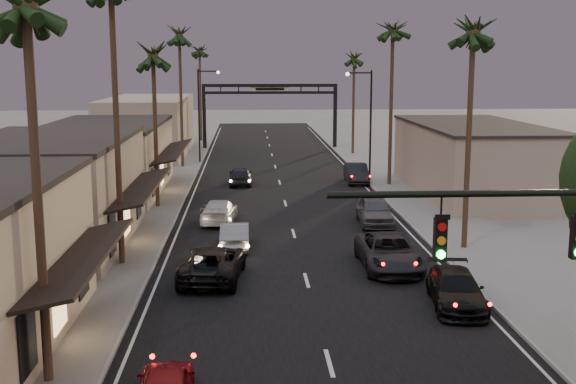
{
  "coord_description": "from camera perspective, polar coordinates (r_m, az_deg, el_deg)",
  "views": [
    {
      "loc": [
        -2.55,
        -11.73,
        9.48
      ],
      "look_at": [
        -0.35,
        27.45,
        2.5
      ],
      "focal_mm": 45.0,
      "sensor_mm": 36.0,
      "label": 1
    }
  ],
  "objects": [
    {
      "name": "curbside_black",
      "position": [
        29.49,
        13.15,
        -7.51
      ],
      "size": [
        2.51,
        5.02,
        1.4
      ],
      "primitive_type": "imported",
      "rotation": [
        0.0,
        0.0,
        -0.12
      ],
      "color": "black",
      "rests_on": "ground"
    },
    {
      "name": "palm_ld",
      "position": [
        67.07,
        -8.59,
        12.49
      ],
      "size": [
        3.2,
        3.2,
        14.2
      ],
      "color": "#38281C",
      "rests_on": "ground"
    },
    {
      "name": "palm_far",
      "position": [
        89.94,
        -7.01,
        11.27
      ],
      "size": [
        3.2,
        3.2,
        13.2
      ],
      "color": "#38281C",
      "rests_on": "ground"
    },
    {
      "name": "palm_rb",
      "position": [
        56.91,
        8.3,
        12.94
      ],
      "size": [
        3.2,
        3.2,
        14.2
      ],
      "color": "#38281C",
      "rests_on": "ground"
    },
    {
      "name": "oncoming_white",
      "position": [
        43.87,
        -5.46,
        -1.52
      ],
      "size": [
        2.29,
        4.91,
        1.39
      ],
      "primitive_type": "imported",
      "rotation": [
        0.0,
        0.0,
        3.07
      ],
      "color": "#BCBCBC",
      "rests_on": "ground"
    },
    {
      "name": "curbside_far",
      "position": [
        58.51,
        5.43,
        1.49
      ],
      "size": [
        1.81,
        4.81,
        1.57
      ],
      "primitive_type": "imported",
      "rotation": [
        0.0,
        0.0,
        -0.03
      ],
      "color": "black",
      "rests_on": "ground"
    },
    {
      "name": "storefront_mid",
      "position": [
        39.73,
        -18.41,
        -0.19
      ],
      "size": [
        8.0,
        14.0,
        5.5
      ],
      "primitive_type": "cube",
      "color": "gray",
      "rests_on": "ground"
    },
    {
      "name": "sidewalk_right",
      "position": [
        65.54,
        7.42,
        1.74
      ],
      "size": [
        5.0,
        92.0,
        0.12
      ],
      "primitive_type": "cube",
      "color": "slate",
      "rests_on": "ground"
    },
    {
      "name": "palm_ra",
      "position": [
        37.48,
        14.46,
        12.78
      ],
      "size": [
        3.2,
        3.2,
        13.2
      ],
      "color": "#38281C",
      "rests_on": "ground"
    },
    {
      "name": "palm_rc",
      "position": [
        76.55,
        5.25,
        10.79
      ],
      "size": [
        3.2,
        3.2,
        12.2
      ],
      "color": "#38281C",
      "rests_on": "ground"
    },
    {
      "name": "curbside_grey",
      "position": [
        43.44,
        6.86,
        -1.48
      ],
      "size": [
        2.16,
        4.94,
        1.66
      ],
      "primitive_type": "imported",
      "rotation": [
        0.0,
        0.0,
        -0.04
      ],
      "color": "#48484C",
      "rests_on": "ground"
    },
    {
      "name": "oncoming_silver",
      "position": [
        37.68,
        -4.24,
        -3.43
      ],
      "size": [
        1.5,
        4.21,
        1.38
      ],
      "primitive_type": "imported",
      "rotation": [
        0.0,
        0.0,
        3.15
      ],
      "color": "gray",
      "rests_on": "ground"
    },
    {
      "name": "storefront_dist",
      "position": [
        77.71,
        -10.98,
        5.12
      ],
      "size": [
        8.0,
        20.0,
        6.0
      ],
      "primitive_type": "cube",
      "color": "gray",
      "rests_on": "ground"
    },
    {
      "name": "building_right",
      "position": [
        54.76,
        14.42,
        2.44
      ],
      "size": [
        8.0,
        18.0,
        5.0
      ],
      "primitive_type": "cube",
      "color": "gray",
      "rests_on": "ground"
    },
    {
      "name": "sidewalk_left",
      "position": [
        64.8,
        -9.34,
        1.59
      ],
      "size": [
        5.0,
        92.0,
        0.12
      ],
      "primitive_type": "cube",
      "color": "slate",
      "rests_on": "ground"
    },
    {
      "name": "oncoming_dgrey",
      "position": [
        57.32,
        -3.79,
        1.29
      ],
      "size": [
        1.8,
        4.37,
        1.48
      ],
      "primitive_type": "imported",
      "rotation": [
        0.0,
        0.0,
        3.15
      ],
      "color": "black",
      "rests_on": "ground"
    },
    {
      "name": "oncoming_pickup",
      "position": [
        32.37,
        -5.95,
        -5.6
      ],
      "size": [
        3.1,
        5.73,
        1.53
      ],
      "primitive_type": "imported",
      "rotation": [
        0.0,
        0.0,
        3.04
      ],
      "color": "black",
      "rests_on": "ground"
    },
    {
      "name": "curbside_near",
      "position": [
        34.22,
        7.98,
        -4.73
      ],
      "size": [
        2.63,
        5.68,
        1.58
      ],
      "primitive_type": "imported",
      "rotation": [
        0.0,
        0.0,
        -0.0
      ],
      "color": "black",
      "rests_on": "ground"
    },
    {
      "name": "ground",
      "position": [
        52.65,
        -0.39,
        -0.29
      ],
      "size": [
        200.0,
        200.0,
        0.0
      ],
      "primitive_type": "plane",
      "color": "slate",
      "rests_on": "ground"
    },
    {
      "name": "streetlight_right",
      "position": [
        57.67,
        6.28,
        5.9
      ],
      "size": [
        2.13,
        0.3,
        9.0
      ],
      "color": "black",
      "rests_on": "ground"
    },
    {
      "name": "storefront_far",
      "position": [
        55.18,
        -14.12,
        2.51
      ],
      "size": [
        8.0,
        16.0,
        5.0
      ],
      "primitive_type": "cube",
      "color": "#B8AD8C",
      "rests_on": "ground"
    },
    {
      "name": "road",
      "position": [
        57.57,
        -0.63,
        0.61
      ],
      "size": [
        14.0,
        120.0,
        0.02
      ],
      "primitive_type": "cube",
      "color": "black",
      "rests_on": "ground"
    },
    {
      "name": "arch",
      "position": [
        81.86,
        -1.44,
        7.32
      ],
      "size": [
        15.2,
        0.4,
        7.27
      ],
      "color": "black",
      "rests_on": "ground"
    },
    {
      "name": "streetlight_left",
      "position": [
        69.99,
        -6.83,
        6.62
      ],
      "size": [
        2.13,
        0.3,
        9.0
      ],
      "color": "black",
      "rests_on": "ground"
    },
    {
      "name": "palm_lc",
      "position": [
        48.12,
        -10.64,
        11.09
      ],
      "size": [
        3.2,
        3.2,
        12.2
      ],
      "color": "#38281C",
      "rests_on": "ground"
    }
  ]
}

